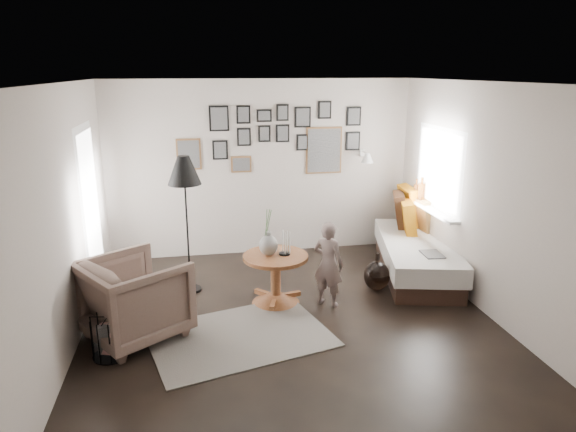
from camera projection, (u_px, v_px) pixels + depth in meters
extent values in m
plane|color=black|center=(292.00, 323.00, 5.72)|extent=(4.80, 4.80, 0.00)
plane|color=#B0A49A|center=(261.00, 169.00, 7.63)|extent=(4.50, 0.00, 4.50)
plane|color=#B0A49A|center=(368.00, 315.00, 3.09)|extent=(4.50, 0.00, 4.50)
plane|color=#B0A49A|center=(64.00, 222.00, 4.96)|extent=(0.00, 4.80, 4.80)
plane|color=#B0A49A|center=(488.00, 201.00, 5.76)|extent=(0.00, 4.80, 4.80)
plane|color=white|center=(292.00, 83.00, 5.00)|extent=(4.80, 4.80, 0.00)
plane|color=white|center=(91.00, 214.00, 6.17)|extent=(0.00, 2.14, 2.14)
plane|color=white|center=(91.00, 214.00, 6.17)|extent=(0.00, 1.88, 1.88)
plane|color=white|center=(91.00, 214.00, 6.17)|extent=(0.00, 1.93, 1.93)
plane|color=white|center=(439.00, 168.00, 6.85)|extent=(0.00, 1.30, 1.30)
plane|color=white|center=(439.00, 168.00, 6.85)|extent=(0.00, 1.14, 1.14)
cube|color=white|center=(432.00, 210.00, 6.99)|extent=(0.15, 1.32, 0.04)
cylinder|color=#8C4C14|center=(421.00, 193.00, 7.28)|extent=(0.10, 0.10, 0.28)
cylinder|color=#8C4C14|center=(416.00, 192.00, 7.45)|extent=(0.08, 0.08, 0.22)
cube|color=brown|center=(189.00, 154.00, 7.36)|extent=(0.35, 0.03, 0.45)
cube|color=black|center=(189.00, 154.00, 7.34)|extent=(0.30, 0.01, 0.40)
cube|color=black|center=(219.00, 118.00, 7.30)|extent=(0.28, 0.03, 0.36)
cube|color=black|center=(219.00, 119.00, 7.29)|extent=(0.23, 0.01, 0.31)
cube|color=black|center=(220.00, 150.00, 7.43)|extent=(0.22, 0.03, 0.28)
cube|color=black|center=(220.00, 150.00, 7.41)|extent=(0.17, 0.01, 0.23)
cube|color=black|center=(243.00, 115.00, 7.35)|extent=(0.20, 0.03, 0.26)
cube|color=black|center=(244.00, 115.00, 7.33)|extent=(0.15, 0.01, 0.21)
cube|color=black|center=(244.00, 137.00, 7.44)|extent=(0.20, 0.03, 0.26)
cube|color=black|center=(244.00, 137.00, 7.42)|extent=(0.15, 0.01, 0.21)
cube|color=black|center=(264.00, 116.00, 7.41)|extent=(0.22, 0.03, 0.18)
cube|color=black|center=(264.00, 116.00, 7.39)|extent=(0.17, 0.01, 0.13)
cube|color=black|center=(264.00, 134.00, 7.48)|extent=(0.18, 0.03, 0.24)
cube|color=black|center=(265.00, 134.00, 7.46)|extent=(0.13, 0.01, 0.19)
cube|color=black|center=(283.00, 113.00, 7.45)|extent=(0.18, 0.03, 0.24)
cube|color=black|center=(283.00, 113.00, 7.43)|extent=(0.13, 0.01, 0.19)
cube|color=black|center=(283.00, 133.00, 7.53)|extent=(0.20, 0.03, 0.26)
cube|color=black|center=(283.00, 133.00, 7.51)|extent=(0.15, 0.01, 0.21)
cube|color=black|center=(303.00, 117.00, 7.52)|extent=(0.24, 0.03, 0.30)
cube|color=black|center=(303.00, 117.00, 7.50)|extent=(0.19, 0.01, 0.25)
cube|color=black|center=(302.00, 142.00, 7.62)|extent=(0.18, 0.03, 0.24)
cube|color=black|center=(303.00, 142.00, 7.60)|extent=(0.13, 0.01, 0.19)
cube|color=brown|center=(324.00, 150.00, 7.71)|extent=(0.55, 0.03, 0.70)
cube|color=black|center=(324.00, 151.00, 7.70)|extent=(0.50, 0.01, 0.65)
cube|color=black|center=(325.00, 110.00, 7.55)|extent=(0.20, 0.03, 0.26)
cube|color=black|center=(325.00, 110.00, 7.53)|extent=(0.15, 0.01, 0.21)
cube|color=black|center=(354.00, 116.00, 7.66)|extent=(0.22, 0.03, 0.28)
cube|color=black|center=(354.00, 116.00, 7.64)|extent=(0.17, 0.01, 0.23)
cube|color=black|center=(353.00, 141.00, 7.76)|extent=(0.22, 0.03, 0.28)
cube|color=black|center=(353.00, 141.00, 7.74)|extent=(0.17, 0.01, 0.23)
cube|color=brown|center=(241.00, 164.00, 7.54)|extent=(0.30, 0.03, 0.24)
cube|color=black|center=(241.00, 164.00, 7.52)|extent=(0.25, 0.01, 0.19)
cube|color=white|center=(362.00, 153.00, 7.82)|extent=(0.06, 0.04, 0.10)
cylinder|color=white|center=(365.00, 153.00, 7.70)|extent=(0.02, 0.24, 0.02)
cone|color=white|center=(367.00, 158.00, 7.59)|extent=(0.18, 0.18, 0.14)
cube|color=#B9B0A2|center=(240.00, 336.00, 5.43)|extent=(2.09, 1.70, 0.01)
cone|color=brown|center=(276.00, 298.00, 6.22)|extent=(0.58, 0.58, 0.11)
cylinder|color=brown|center=(276.00, 278.00, 6.14)|extent=(0.12, 0.12, 0.44)
cylinder|color=brown|center=(276.00, 257.00, 6.07)|extent=(0.78, 0.78, 0.04)
ellipsoid|color=black|center=(268.00, 245.00, 6.03)|extent=(0.22, 0.22, 0.24)
cylinder|color=black|center=(268.00, 234.00, 5.99)|extent=(0.07, 0.07, 0.04)
cylinder|color=black|center=(285.00, 254.00, 6.08)|extent=(0.13, 0.13, 0.02)
cube|color=black|center=(416.00, 266.00, 7.07)|extent=(1.30, 2.17, 0.23)
cube|color=beige|center=(417.00, 250.00, 7.01)|extent=(1.37, 2.24, 0.26)
cube|color=#B3610A|center=(397.00, 206.00, 7.69)|extent=(0.30, 0.62, 0.59)
cube|color=black|center=(390.00, 211.00, 7.57)|extent=(0.40, 0.58, 0.53)
cube|color=brown|center=(412.00, 213.00, 7.46)|extent=(0.27, 0.53, 0.51)
cube|color=#B3610A|center=(402.00, 218.00, 7.29)|extent=(0.36, 0.54, 0.49)
cube|color=black|center=(432.00, 254.00, 6.44)|extent=(0.25, 0.33, 0.02)
imported|color=brown|center=(135.00, 298.00, 5.33)|extent=(1.31, 1.30, 0.87)
cube|color=beige|center=(138.00, 292.00, 5.37)|extent=(0.55, 0.55, 0.18)
cylinder|color=black|center=(191.00, 289.00, 6.56)|extent=(0.27, 0.27, 0.03)
cylinder|color=black|center=(188.00, 233.00, 6.35)|extent=(0.02, 0.02, 1.54)
cone|color=black|center=(184.00, 170.00, 6.14)|extent=(0.41, 0.41, 0.35)
cube|color=black|center=(110.00, 338.00, 5.02)|extent=(0.25, 0.14, 0.32)
cube|color=beige|center=(113.00, 339.00, 5.00)|extent=(0.25, 0.16, 0.32)
ellipsoid|color=black|center=(377.00, 276.00, 6.53)|extent=(0.33, 0.33, 0.38)
cylinder|color=black|center=(378.00, 257.00, 6.47)|extent=(0.05, 0.05, 0.12)
ellipsoid|color=black|center=(406.00, 279.00, 6.49)|extent=(0.29, 0.29, 0.34)
cylinder|color=black|center=(407.00, 262.00, 6.43)|extent=(0.05, 0.05, 0.12)
imported|color=#6B5854|center=(328.00, 264.00, 6.04)|extent=(0.45, 0.44, 1.04)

